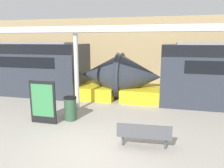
{
  "coord_description": "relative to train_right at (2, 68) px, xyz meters",
  "views": [
    {
      "loc": [
        2.17,
        -5.71,
        3.32
      ],
      "look_at": [
        -0.17,
        3.53,
        1.4
      ],
      "focal_mm": 35.0,
      "sensor_mm": 36.0,
      "label": 1
    }
  ],
  "objects": [
    {
      "name": "bench_near",
      "position": [
        10.0,
        -5.8,
        -1.03
      ],
      "size": [
        1.69,
        0.55,
        0.83
      ],
      "rotation": [
        0.0,
        0.0,
        0.06
      ],
      "color": "#4C4F54",
      "rests_on": "ground_plane"
    },
    {
      "name": "canopy_beam",
      "position": [
        6.45,
        -2.65,
        2.29
      ],
      "size": [
        28.0,
        0.6,
        0.28
      ],
      "primitive_type": "cube",
      "color": "#B7B7BC",
      "rests_on": "support_column_near"
    },
    {
      "name": "trash_bin",
      "position": [
        6.73,
        -4.04,
        -1.02
      ],
      "size": [
        0.54,
        0.54,
        0.99
      ],
      "color": "#2D5138",
      "rests_on": "ground_plane"
    },
    {
      "name": "poster_board",
      "position": [
        5.83,
        -4.66,
        -0.63
      ],
      "size": [
        1.12,
        0.07,
        1.74
      ],
      "color": "black",
      "rests_on": "ground_plane"
    },
    {
      "name": "train_right",
      "position": [
        0.0,
        0.0,
        0.0
      ],
      "size": [
        16.09,
        2.93,
        3.2
      ],
      "color": "#2D333D",
      "rests_on": "ground_plane"
    },
    {
      "name": "station_wall",
      "position": [
        8.42,
        4.49,
        0.98
      ],
      "size": [
        56.0,
        0.2,
        5.0
      ],
      "primitive_type": "cube",
      "color": "tan",
      "rests_on": "ground_plane"
    },
    {
      "name": "ground_plane",
      "position": [
        8.42,
        -6.42,
        -1.52
      ],
      "size": [
        60.0,
        60.0,
        0.0
      ],
      "primitive_type": "plane",
      "color": "#A8A093"
    },
    {
      "name": "support_column_near",
      "position": [
        6.45,
        -2.65,
        0.32
      ],
      "size": [
        0.21,
        0.21,
        3.66
      ],
      "primitive_type": "cylinder",
      "color": "silver",
      "rests_on": "ground_plane"
    }
  ]
}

